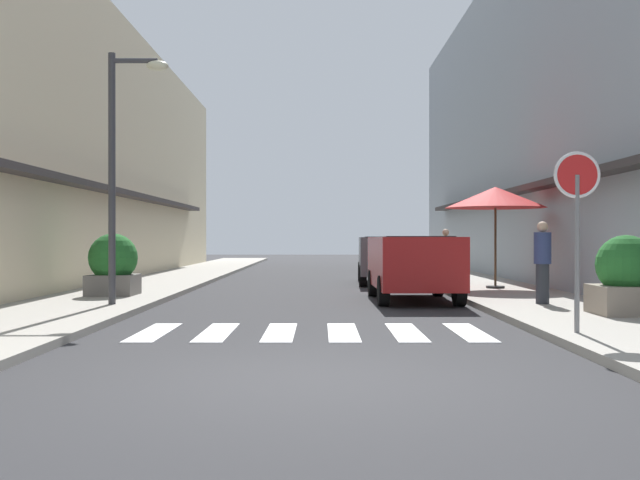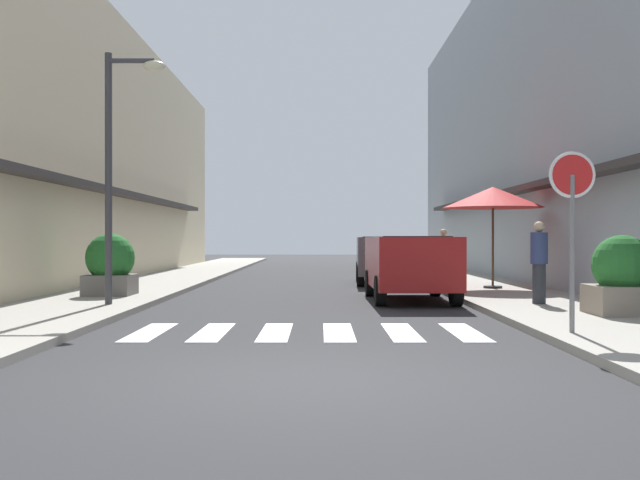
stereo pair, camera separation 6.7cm
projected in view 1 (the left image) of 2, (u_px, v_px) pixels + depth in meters
The scene contains 15 objects.
ground_plane at pixel (317, 285), 21.96m from camera, with size 80.52×80.52×0.00m, color #2B2B2D.
sidewalk_left at pixel (160, 283), 21.97m from camera, with size 2.85×51.24×0.12m, color #9E998E.
sidewalk_right at pixel (474, 283), 21.95m from camera, with size 2.85×51.24×0.12m, color #9E998E.
building_row_left at pixel (40, 147), 22.79m from camera, with size 5.50×34.94×8.53m.
building_row_right at pixel (594, 111), 22.76m from camera, with size 5.50×34.94×10.75m.
crosswalk at pixel (313, 332), 11.03m from camera, with size 5.20×2.20×0.01m.
parked_car_near at pixel (414, 260), 16.58m from camera, with size 1.84×4.02×1.47m.
parked_car_mid at pixel (389, 254), 22.75m from camera, with size 1.95×4.23×1.47m.
round_street_sign at pixel (578, 194), 10.12m from camera, with size 0.65×0.07×2.51m.
street_lamp at pixel (123, 149), 14.45m from camera, with size 1.19×0.28×4.96m.
cafe_umbrella at pixel (497, 198), 19.07m from camera, with size 2.62×2.62×2.64m.
planter_corner at pixel (627, 277), 12.52m from camera, with size 1.08×1.08×1.36m.
planter_midblock at pixel (114, 265), 16.78m from camera, with size 1.11×1.11×1.41m.
pedestrian_walking_near at pixel (544, 261), 14.54m from camera, with size 0.34×0.34×1.64m.
pedestrian_walking_far at pixel (447, 254), 22.00m from camera, with size 0.34×0.34×1.58m.
Camera 1 is at (0.13, -7.32, 1.43)m, focal length 41.12 mm.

